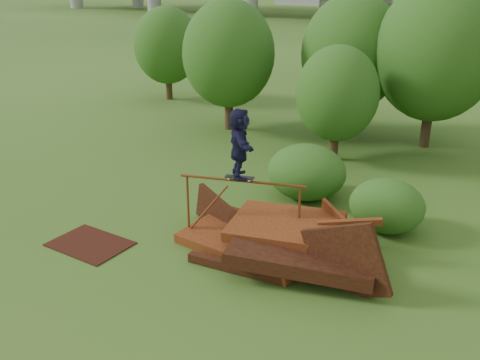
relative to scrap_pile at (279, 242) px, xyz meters
The scene contains 13 objects.
ground 1.81m from the scrap_pile, 105.11° to the right, with size 240.00×240.00×0.00m, color #2D5116.
scrap_pile is the anchor object (origin of this frame).
grind_rail 1.40m from the scrap_pile, behind, with size 2.96×1.01×1.69m.
skateboard 1.79m from the scrap_pile, behind, with size 0.72×0.39×0.07m.
skater 2.49m from the scrap_pile, behind, with size 1.55×0.49×1.67m, color #151432.
flat_plate 4.69m from the scrap_pile, 155.03° to the right, with size 1.90×1.36×0.03m, color black.
tree_0 11.39m from the scrap_pile, 129.67° to the left, with size 3.78×3.78×5.34m.
tree_1 11.31m from the scrap_pile, 103.73° to the left, with size 4.01×4.01×5.58m.
tree_2 7.68m from the scrap_pile, 103.33° to the left, with size 2.87×2.87×4.04m.
tree_3 11.01m from the scrap_pile, 86.53° to the left, with size 4.43×4.43×6.14m.
tree_6 17.39m from the scrap_pile, 138.05° to the left, with size 3.37×3.37×4.71m.
shrub_left 3.75m from the scrap_pile, 106.06° to the left, with size 2.34×2.16×1.62m, color #244813.
shrub_right 3.23m from the scrap_pile, 58.86° to the left, with size 1.94×1.78×1.38m, color #244813.
Camera 1 is at (5.68, -8.16, 6.36)m, focal length 40.00 mm.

